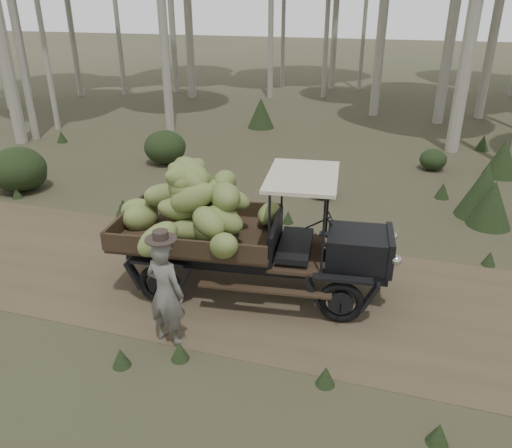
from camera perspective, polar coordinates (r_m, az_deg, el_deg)
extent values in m
plane|color=#473D2B|center=(9.62, -8.16, -5.81)|extent=(120.00, 120.00, 0.00)
cube|color=brown|center=(9.62, -8.17, -5.78)|extent=(70.00, 4.00, 0.01)
cube|color=black|center=(8.56, 11.39, -2.64)|extent=(1.09, 1.04, 0.54)
cube|color=black|center=(8.60, 14.98, -2.90)|extent=(0.22, 0.99, 0.61)
cube|color=black|center=(8.58, 2.26, -1.36)|extent=(0.24, 1.37, 0.54)
cube|color=#38281C|center=(8.89, -6.55, -1.23)|extent=(2.94, 2.08, 0.08)
cube|color=#38281C|center=(9.59, -5.12, 1.97)|extent=(2.73, 0.39, 0.31)
cube|color=#38281C|center=(8.06, -8.36, -2.79)|extent=(2.73, 0.39, 0.31)
cube|color=#38281C|center=(9.29, -14.75, 0.44)|extent=(0.27, 1.76, 0.31)
cube|color=beige|center=(8.11, 5.35, 5.40)|extent=(1.32, 1.79, 0.06)
cube|color=black|center=(9.16, 0.42, -2.84)|extent=(4.49, 0.64, 0.18)
cube|color=black|center=(8.52, -0.45, -5.11)|extent=(4.49, 0.64, 0.18)
torus|color=black|center=(9.53, 9.90, -3.68)|extent=(0.76, 0.22, 0.75)
torus|color=black|center=(8.18, 9.66, -8.82)|extent=(0.76, 0.22, 0.75)
torus|color=black|center=(9.97, -7.83, -2.22)|extent=(0.76, 0.22, 0.75)
torus|color=black|center=(8.68, -10.94, -6.81)|extent=(0.76, 0.22, 0.75)
sphere|color=beige|center=(8.98, 15.34, -1.38)|extent=(0.18, 0.18, 0.18)
sphere|color=beige|center=(8.20, 15.74, -4.04)|extent=(0.18, 0.18, 0.18)
ellipsoid|color=olive|center=(9.39, -13.17, 1.39)|extent=(0.80, 0.62, 0.53)
ellipsoid|color=olive|center=(8.17, -3.70, 0.49)|extent=(0.81, 0.45, 0.65)
ellipsoid|color=olive|center=(8.78, -7.55, 4.46)|extent=(0.57, 0.89, 0.54)
ellipsoid|color=olive|center=(8.48, -7.46, 5.85)|extent=(1.00, 0.84, 0.64)
ellipsoid|color=olive|center=(9.01, -7.41, 0.68)|extent=(0.75, 0.88, 0.64)
ellipsoid|color=olive|center=(8.54, -8.75, 1.70)|extent=(0.88, 0.73, 0.53)
ellipsoid|color=olive|center=(8.25, -3.55, 3.11)|extent=(0.90, 1.00, 0.62)
ellipsoid|color=olive|center=(8.42, -7.65, 5.36)|extent=(0.78, 0.84, 0.54)
ellipsoid|color=olive|center=(8.48, -7.75, -0.78)|extent=(0.87, 0.70, 0.45)
ellipsoid|color=olive|center=(8.10, -5.43, 0.28)|extent=(0.88, 0.77, 0.61)
ellipsoid|color=olive|center=(8.30, -7.27, 3.04)|extent=(1.00, 0.61, 0.74)
ellipsoid|color=olive|center=(8.49, -7.88, 5.21)|extent=(0.47, 0.77, 0.48)
ellipsoid|color=olive|center=(8.35, -5.82, -0.91)|extent=(0.80, 0.79, 0.51)
ellipsoid|color=olive|center=(8.71, -5.50, 2.65)|extent=(0.53, 0.77, 0.42)
ellipsoid|color=olive|center=(8.68, -3.59, 4.86)|extent=(0.50, 0.78, 0.49)
ellipsoid|color=olive|center=(8.61, -7.94, 5.72)|extent=(0.82, 0.93, 0.66)
ellipsoid|color=olive|center=(9.02, 1.51, 1.19)|extent=(0.48, 0.70, 0.46)
ellipsoid|color=olive|center=(8.69, -2.60, 2.77)|extent=(0.71, 0.45, 0.44)
ellipsoid|color=olive|center=(8.53, -8.42, 4.13)|extent=(0.78, 0.95, 0.65)
ellipsoid|color=olive|center=(8.56, -7.87, 5.46)|extent=(0.95, 0.69, 0.71)
ellipsoid|color=olive|center=(9.24, -13.09, 0.69)|extent=(0.81, 0.82, 0.50)
ellipsoid|color=olive|center=(9.18, -10.39, 3.23)|extent=(0.85, 0.96, 0.57)
ellipsoid|color=olive|center=(8.57, -7.16, 3.91)|extent=(0.80, 0.92, 0.60)
ellipsoid|color=olive|center=(8.37, -8.05, 5.35)|extent=(0.93, 0.65, 0.61)
ellipsoid|color=olive|center=(9.11, -4.01, 1.66)|extent=(0.88, 0.75, 0.53)
ellipsoid|color=olive|center=(8.98, -3.86, 3.51)|extent=(0.75, 0.67, 0.46)
ellipsoid|color=olive|center=(8.50, -5.00, 3.75)|extent=(0.65, 0.77, 0.49)
ellipsoid|color=olive|center=(8.37, -7.77, 5.29)|extent=(0.91, 0.86, 0.53)
ellipsoid|color=olive|center=(8.08, -11.18, -1.70)|extent=(0.90, 0.92, 0.74)
ellipsoid|color=olive|center=(7.78, -3.72, -2.49)|extent=(0.84, 0.87, 0.69)
imported|color=#63615B|center=(7.52, -10.30, -7.74)|extent=(0.69, 0.52, 1.71)
cylinder|color=#322823|center=(7.10, -10.82, -1.72)|extent=(0.54, 0.54, 0.02)
cylinder|color=#322823|center=(7.07, -10.86, -1.30)|extent=(0.27, 0.27, 0.14)
cone|color=#233319|center=(20.39, 0.56, 12.59)|extent=(1.07, 1.07, 1.19)
cone|color=#233319|center=(19.61, -21.34, 9.28)|extent=(0.37, 0.37, 0.41)
ellipsoid|color=#233319|center=(14.93, -24.89, 5.25)|extent=(1.13, 1.13, 0.90)
cone|color=#233319|center=(16.35, -23.96, 6.23)|extent=(0.48, 0.48, 0.53)
ellipsoid|color=#233319|center=(16.05, -10.36, 8.64)|extent=(1.30, 1.30, 1.04)
ellipsoid|color=#233319|center=(14.90, -25.56, 5.67)|extent=(1.48, 1.48, 1.18)
cone|color=#233319|center=(16.28, 26.38, 6.78)|extent=(0.99, 0.99, 1.10)
cone|color=#233319|center=(12.52, 25.38, 2.11)|extent=(0.98, 0.98, 1.09)
ellipsoid|color=#233319|center=(13.18, 7.68, 4.25)|extent=(0.73, 0.73, 0.58)
cone|color=#233319|center=(18.93, 24.51, 8.43)|extent=(0.48, 0.48, 0.53)
cone|color=#233319|center=(15.30, -25.48, 5.07)|extent=(0.60, 0.60, 0.67)
cone|color=#233319|center=(12.97, 24.60, 3.51)|extent=(1.18, 1.18, 1.31)
ellipsoid|color=#233319|center=(16.15, 19.59, 6.96)|extent=(0.80, 0.80, 0.64)
cone|color=#233319|center=(13.93, 20.55, 3.60)|extent=(0.38, 0.38, 0.42)
cone|color=#233319|center=(10.82, 25.12, -3.56)|extent=(0.27, 0.27, 0.30)
cone|color=#233319|center=(12.41, -15.20, 1.53)|extent=(0.27, 0.27, 0.30)
cone|color=#233319|center=(11.15, 9.71, -0.60)|extent=(0.27, 0.27, 0.30)
cone|color=#233319|center=(11.30, -2.93, 0.09)|extent=(0.27, 0.27, 0.30)
cone|color=#233319|center=(12.84, -12.63, 2.59)|extent=(0.27, 0.27, 0.30)
cone|color=#233319|center=(7.12, 7.97, -16.79)|extent=(0.27, 0.27, 0.30)
cone|color=#233319|center=(11.63, 3.68, 0.81)|extent=(0.27, 0.27, 0.30)
cone|color=#233319|center=(7.59, -15.19, -14.49)|extent=(0.27, 0.27, 0.30)
cone|color=#233319|center=(11.68, -1.17, 0.96)|extent=(0.27, 0.27, 0.30)
cone|color=#233319|center=(14.51, -25.66, 3.26)|extent=(0.27, 0.27, 0.30)
cone|color=#233319|center=(7.54, -8.71, -14.12)|extent=(0.27, 0.27, 0.30)
cone|color=#233319|center=(6.71, 20.13, -21.57)|extent=(0.27, 0.27, 0.30)
cone|color=#233319|center=(12.73, -14.95, 2.16)|extent=(0.27, 0.27, 0.30)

